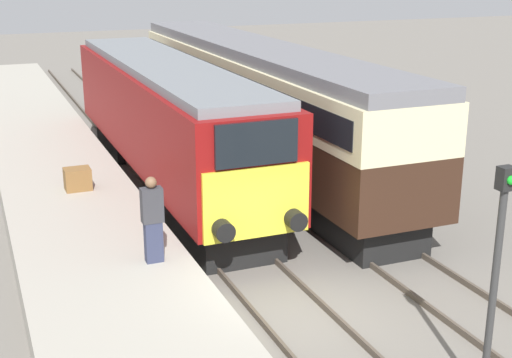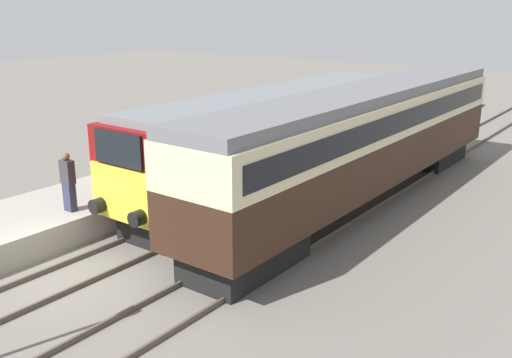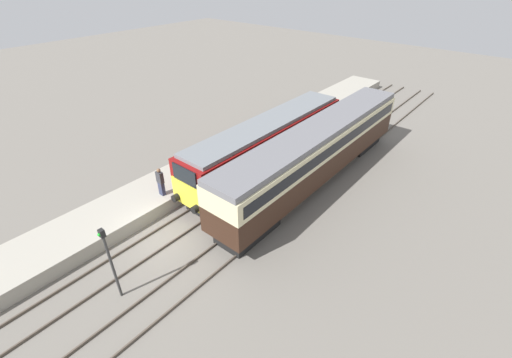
% 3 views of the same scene
% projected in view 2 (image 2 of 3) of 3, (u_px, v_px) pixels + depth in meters
% --- Properties ---
extents(ground_plane, '(120.00, 120.00, 0.00)m').
position_uv_depth(ground_plane, '(67.00, 279.00, 15.00)').
color(ground_plane, slate).
extents(platform_left, '(3.50, 50.00, 0.84)m').
position_uv_depth(platform_left, '(186.00, 174.00, 22.90)').
color(platform_left, '#9E998C').
rests_on(platform_left, ground_plane).
extents(rails_near_track, '(1.51, 60.00, 0.14)m').
position_uv_depth(rails_near_track, '(196.00, 222.00, 18.81)').
color(rails_near_track, '#4C4238').
rests_on(rails_near_track, ground_plane).
extents(rails_far_track, '(1.50, 60.00, 0.14)m').
position_uv_depth(rails_far_track, '(281.00, 247.00, 16.86)').
color(rails_far_track, '#4C4238').
rests_on(rails_far_track, ground_plane).
extents(locomotive, '(2.70, 15.16, 3.90)m').
position_uv_depth(locomotive, '(273.00, 136.00, 21.55)').
color(locomotive, black).
rests_on(locomotive, ground_plane).
extents(passenger_carriage, '(2.75, 18.41, 4.19)m').
position_uv_depth(passenger_carriage, '(367.00, 134.00, 20.23)').
color(passenger_carriage, black).
rests_on(passenger_carriage, ground_plane).
extents(person_on_platform, '(0.44, 0.26, 1.85)m').
position_uv_depth(person_on_platform, '(68.00, 182.00, 17.31)').
color(person_on_platform, '#2D334C').
rests_on(person_on_platform, platform_left).
extents(luggage_crate, '(0.70, 0.56, 0.60)m').
position_uv_depth(luggage_crate, '(179.00, 161.00, 22.11)').
color(luggage_crate, brown).
rests_on(luggage_crate, platform_left).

